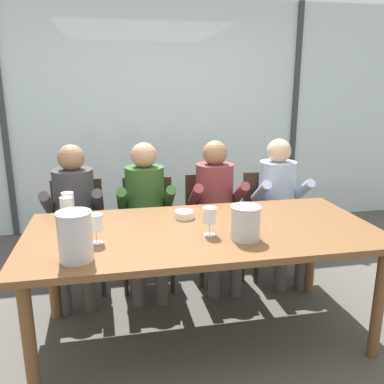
{
  "coord_description": "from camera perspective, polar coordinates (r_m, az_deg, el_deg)",
  "views": [
    {
      "loc": [
        -0.54,
        -2.32,
        1.65
      ],
      "look_at": [
        0.0,
        0.35,
        0.92
      ],
      "focal_mm": 37.15,
      "sensor_mm": 36.0,
      "label": 1
    }
  ],
  "objects": [
    {
      "name": "wine_glass_by_left_taster",
      "position": [
        2.74,
        -17.59,
        -1.77
      ],
      "size": [
        0.08,
        0.08,
        0.17
      ],
      "color": "silver",
      "rests_on": "dining_table"
    },
    {
      "name": "hillside_vineyard",
      "position": [
        8.61,
        -7.84,
        9.42
      ],
      "size": [
        13.42,
        2.4,
        1.69
      ],
      "primitive_type": "cube",
      "color": "#386633",
      "rests_on": "ground"
    },
    {
      "name": "chair_center",
      "position": [
        3.57,
        2.83,
        -3.44
      ],
      "size": [
        0.49,
        0.49,
        0.9
      ],
      "rotation": [
        0.0,
        0.0,
        0.11
      ],
      "color": "#332319",
      "rests_on": "ground"
    },
    {
      "name": "chair_right_of_center",
      "position": [
        3.7,
        10.87,
        -3.07
      ],
      "size": [
        0.46,
        0.46,
        0.9
      ],
      "rotation": [
        0.0,
        0.0,
        -0.04
      ],
      "color": "#332319",
      "rests_on": "ground"
    },
    {
      "name": "wine_glass_center_pour",
      "position": [
        2.86,
        -17.41,
        -1.16
      ],
      "size": [
        0.08,
        0.08,
        0.17
      ],
      "color": "silver",
      "rests_on": "dining_table"
    },
    {
      "name": "window_mullion_right",
      "position": [
        5.12,
        14.45,
        10.53
      ],
      "size": [
        0.06,
        0.06,
        2.6
      ],
      "primitive_type": "cube",
      "color": "#38383D",
      "rests_on": "ground"
    },
    {
      "name": "person_charcoal_jacket",
      "position": [
        3.28,
        -16.55,
        -2.6
      ],
      "size": [
        0.46,
        0.61,
        1.22
      ],
      "rotation": [
        0.0,
        0.0,
        0.01
      ],
      "color": "#38383D",
      "rests_on": "ground"
    },
    {
      "name": "wine_glass_by_right_taster",
      "position": [
        2.4,
        2.53,
        -3.54
      ],
      "size": [
        0.08,
        0.08,
        0.17
      ],
      "color": "silver",
      "rests_on": "dining_table"
    },
    {
      "name": "ice_bucket_secondary",
      "position": [
        2.36,
        7.69,
        -4.3
      ],
      "size": [
        0.18,
        0.18,
        0.2
      ],
      "color": "#B7B7BC",
      "rests_on": "dining_table"
    },
    {
      "name": "wine_glass_near_bucket",
      "position": [
        2.34,
        -13.67,
        -4.43
      ],
      "size": [
        0.08,
        0.08,
        0.17
      ],
      "color": "silver",
      "rests_on": "dining_table"
    },
    {
      "name": "person_olive_shirt",
      "position": [
        3.27,
        -6.64,
        -2.1
      ],
      "size": [
        0.47,
        0.62,
        1.22
      ],
      "rotation": [
        0.0,
        0.0,
        -0.03
      ],
      "color": "#2D5123",
      "rests_on": "ground"
    },
    {
      "name": "person_pale_blue_shirt",
      "position": [
        3.55,
        12.47,
        -0.98
      ],
      "size": [
        0.47,
        0.62,
        1.22
      ],
      "rotation": [
        0.0,
        0.0,
        -0.03
      ],
      "color": "#9EB2D1",
      "rests_on": "ground"
    },
    {
      "name": "chair_left_of_center",
      "position": [
        3.44,
        -6.31,
        -4.27
      ],
      "size": [
        0.48,
        0.48,
        0.9
      ],
      "rotation": [
        0.0,
        0.0,
        -0.09
      ],
      "color": "#332319",
      "rests_on": "ground"
    },
    {
      "name": "window_glass_panel",
      "position": [
        4.67,
        -4.81,
        10.56
      ],
      "size": [
        7.42,
        0.03,
        2.6
      ],
      "primitive_type": "cube",
      "color": "silver",
      "rests_on": "ground"
    },
    {
      "name": "dining_table",
      "position": [
        2.57,
        1.55,
        -6.78
      ],
      "size": [
        2.22,
        1.05,
        0.77
      ],
      "color": "brown",
      "rests_on": "ground"
    },
    {
      "name": "window_mullion_left",
      "position": [
        4.76,
        -25.45,
        9.27
      ],
      "size": [
        0.06,
        0.06,
        2.6
      ],
      "primitive_type": "cube",
      "color": "#38383D",
      "rests_on": "ground"
    },
    {
      "name": "person_maroon_top",
      "position": [
        3.36,
        3.53,
        -1.52
      ],
      "size": [
        0.47,
        0.61,
        1.22
      ],
      "rotation": [
        0.0,
        0.0,
        -0.02
      ],
      "color": "brown",
      "rests_on": "ground"
    },
    {
      "name": "chair_near_curtain",
      "position": [
        3.48,
        -16.04,
        -4.56
      ],
      "size": [
        0.44,
        0.44,
        0.9
      ],
      "rotation": [
        0.0,
        0.0,
        0.0
      ],
      "color": "#332319",
      "rests_on": "ground"
    },
    {
      "name": "ground",
      "position": [
        3.75,
        -1.99,
        -11.22
      ],
      "size": [
        14.0,
        14.0,
        0.0
      ],
      "primitive_type": "plane",
      "color": "#4C4742"
    },
    {
      "name": "tasting_bowl",
      "position": [
        2.73,
        -1.12,
        -3.27
      ],
      "size": [
        0.14,
        0.14,
        0.05
      ],
      "primitive_type": "cylinder",
      "color": "silver",
      "rests_on": "dining_table"
    },
    {
      "name": "ice_bucket_primary",
      "position": [
        2.13,
        -16.43,
        -6.02
      ],
      "size": [
        0.19,
        0.19,
        0.26
      ],
      "color": "#B7B7BC",
      "rests_on": "dining_table"
    }
  ]
}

